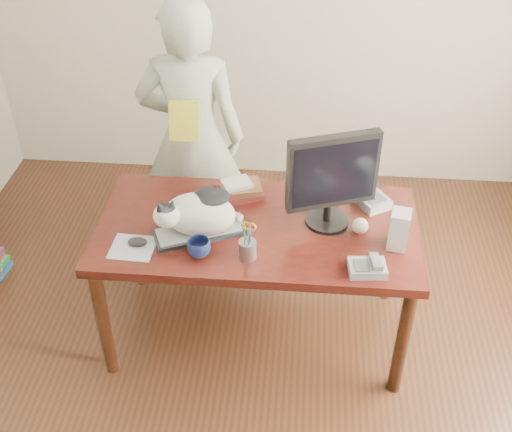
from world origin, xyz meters
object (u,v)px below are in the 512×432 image
Objects in this scene: baseball at (360,226)px; keyboard at (201,231)px; mouse at (137,242)px; coffee_mug at (199,248)px; person at (192,139)px; phone at (368,267)px; speaker at (399,230)px; calculator at (371,199)px; pen_cup at (248,248)px; desk at (258,239)px; cat at (197,213)px; monitor at (332,177)px; book_stack at (239,190)px.

keyboard is at bearing -174.33° from baseball.
mouse is 0.87× the size of coffee_mug.
person is at bearing 144.38° from baseball.
phone is 0.25m from speaker.
keyboard is 0.90m from calculator.
pen_cup reaches higher than keyboard.
coffee_mug is at bearing 177.76° from calculator.
speaker is (1.23, 0.10, 0.08)m from mouse.
desk is at bearing 52.06° from coffee_mug.
coffee_mug is at bearing -107.44° from keyboard.
desk is at bearing 7.91° from cat.
desk is 7.97× the size of speaker.
pen_cup is 1.05× the size of speaker.
mouse is 1.21m from calculator.
desk is 7.61× the size of pen_cup.
pen_cup is at bearing -55.74° from keyboard.
keyboard is 2.10× the size of calculator.
baseball is at bearing 89.30° from phone.
pen_cup is 0.72m from speaker.
monitor is (0.35, -0.03, 0.43)m from desk.
cat reaches higher than baseball.
speaker is (0.93, 0.14, 0.06)m from coffee_mug.
person is (-1.11, 0.76, -0.01)m from speaker.
person is at bearing 114.37° from pen_cup.
monitor is at bearing 167.24° from speaker.
monitor is 0.57m from book_stack.
baseball is 0.67m from book_stack.
baseball is 0.25m from calculator.
baseball reaches higher than phone.
person reaches higher than speaker.
speaker is at bearing -14.67° from desk.
monitor is 4.55× the size of coffee_mug.
keyboard is 0.95m from speaker.
cat is at bearing -148.65° from desk.
mouse is at bearing 175.80° from pen_cup.
pen_cup is at bearing -157.65° from speaker.
desk is at bearing 163.03° from calculator.
desk is 0.64m from mouse.
pen_cup is 0.99m from person.
monitor reaches higher than mouse.
mouse is (-0.28, -0.11, -0.11)m from cat.
person is (-0.43, 0.59, 0.24)m from desk.
keyboard is 1.77× the size of book_stack.
book_stack is 0.52m from person.
coffee_mug is 0.96m from calculator.
baseball is at bearing -38.54° from monitor.
speaker is at bearing 47.18° from phone.
calculator is at bearing 79.74° from phone.
keyboard is at bearing 147.70° from pen_cup.
speaker reaches higher than keyboard.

